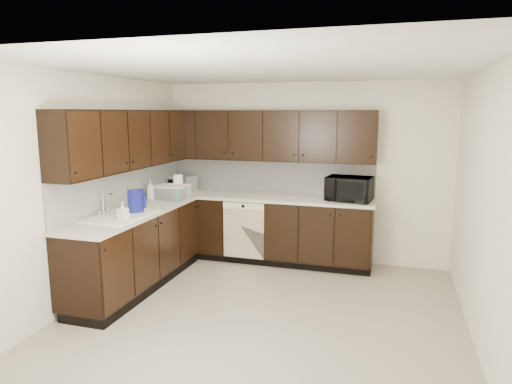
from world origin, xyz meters
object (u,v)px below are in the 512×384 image
at_px(toaster_oven, 182,183).
at_px(storage_bin, 171,192).
at_px(sink, 120,222).
at_px(microwave, 349,189).
at_px(blue_pitcher, 136,202).

relative_size(toaster_oven, storage_bin, 0.85).
bearing_deg(toaster_oven, storage_bin, -67.01).
relative_size(sink, microwave, 1.42).
distance_m(sink, storage_bin, 1.16).
xyz_separation_m(microwave, storage_bin, (-2.32, -0.54, -0.07)).
xyz_separation_m(toaster_oven, blue_pitcher, (0.15, -1.51, 0.02)).
relative_size(microwave, toaster_oven, 1.53).
xyz_separation_m(sink, blue_pitcher, (0.09, 0.20, 0.20)).
relative_size(sink, blue_pitcher, 2.97).
bearing_deg(blue_pitcher, toaster_oven, 92.88).
height_order(microwave, blue_pitcher, microwave).
xyz_separation_m(microwave, blue_pitcher, (-2.27, -1.49, -0.02)).
height_order(storage_bin, blue_pitcher, blue_pitcher).
xyz_separation_m(microwave, toaster_oven, (-2.42, 0.02, -0.04)).
distance_m(microwave, storage_bin, 2.38).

